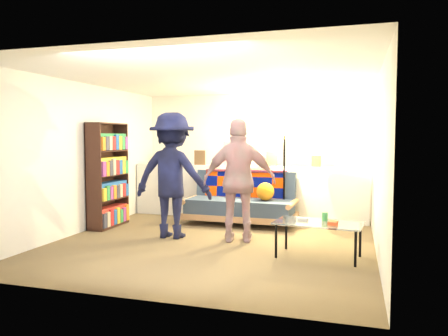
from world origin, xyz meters
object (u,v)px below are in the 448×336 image
object	(u,v)px
bookshelf	(108,179)
floor_lamp	(285,159)
person_left	(172,175)
person_right	(239,181)
coffee_table	(319,225)
futon_sofa	(242,202)

from	to	relation	value
bookshelf	floor_lamp	distance (m)	3.07
person_left	person_right	size ratio (longest dim) A/B	1.06
bookshelf	coffee_table	distance (m)	3.76
bookshelf	person_right	size ratio (longest dim) A/B	0.98
futon_sofa	floor_lamp	size ratio (longest dim) A/B	1.20
coffee_table	futon_sofa	bearing A→B (deg)	128.65
futon_sofa	floor_lamp	xyz separation A→B (m)	(0.73, 0.13, 0.77)
coffee_table	person_left	xyz separation A→B (m)	(-2.24, 0.52, 0.53)
floor_lamp	person_left	world-z (taller)	person_left
futon_sofa	floor_lamp	bearing A→B (deg)	10.32
futon_sofa	person_left	world-z (taller)	person_left
futon_sofa	floor_lamp	world-z (taller)	floor_lamp
coffee_table	person_left	world-z (taller)	person_left
person_left	futon_sofa	bearing A→B (deg)	-119.12
coffee_table	person_left	size ratio (longest dim) A/B	0.60
futon_sofa	person_right	xyz separation A→B (m)	(0.29, -1.31, 0.51)
coffee_table	bookshelf	bearing A→B (deg)	165.32
futon_sofa	person_left	xyz separation A→B (m)	(-0.76, -1.33, 0.56)
floor_lamp	futon_sofa	bearing A→B (deg)	-169.68
person_right	coffee_table	bearing A→B (deg)	142.76
bookshelf	coffee_table	world-z (taller)	bookshelf
floor_lamp	person_right	bearing A→B (deg)	-106.84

